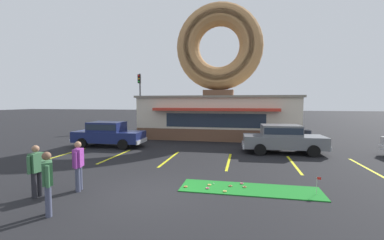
% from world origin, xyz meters
% --- Properties ---
extents(ground_plane, '(160.00, 160.00, 0.00)m').
position_xyz_m(ground_plane, '(0.00, 0.00, 0.00)').
color(ground_plane, black).
extents(donut_shop_building, '(12.30, 6.75, 10.96)m').
position_xyz_m(donut_shop_building, '(0.87, 13.94, 3.74)').
color(donut_shop_building, brown).
rests_on(donut_shop_building, ground).
extents(putting_mat, '(4.57, 1.29, 0.03)m').
position_xyz_m(putting_mat, '(3.16, 1.09, 0.01)').
color(putting_mat, '#197523').
rests_on(putting_mat, ground).
extents(mini_donut_near_left, '(0.13, 0.13, 0.04)m').
position_xyz_m(mini_donut_near_left, '(2.38, 0.65, 0.05)').
color(mini_donut_near_left, '#E5C666').
rests_on(mini_donut_near_left, putting_mat).
extents(mini_donut_near_right, '(0.13, 0.13, 0.04)m').
position_xyz_m(mini_donut_near_right, '(1.05, 0.83, 0.05)').
color(mini_donut_near_right, '#D17F47').
rests_on(mini_donut_near_right, putting_mat).
extents(mini_donut_mid_left, '(0.13, 0.13, 0.04)m').
position_xyz_m(mini_donut_mid_left, '(1.79, 0.83, 0.05)').
color(mini_donut_mid_left, '#D8667F').
rests_on(mini_donut_mid_left, putting_mat).
extents(mini_donut_mid_centre, '(0.13, 0.13, 0.04)m').
position_xyz_m(mini_donut_mid_centre, '(2.90, 1.56, 0.05)').
color(mini_donut_mid_centre, '#D8667F').
rests_on(mini_donut_mid_centre, putting_mat).
extents(mini_donut_mid_right, '(0.13, 0.13, 0.04)m').
position_xyz_m(mini_donut_mid_right, '(1.81, 1.17, 0.05)').
color(mini_donut_mid_right, '#E5C666').
rests_on(mini_donut_mid_right, putting_mat).
extents(mini_donut_far_left, '(0.13, 0.13, 0.04)m').
position_xyz_m(mini_donut_far_left, '(2.52, 1.21, 0.05)').
color(mini_donut_far_left, '#A5724C').
rests_on(mini_donut_far_left, putting_mat).
extents(mini_donut_far_centre, '(0.13, 0.13, 0.04)m').
position_xyz_m(mini_donut_far_centre, '(3.00, 1.20, 0.05)').
color(mini_donut_far_centre, '#A5724C').
rests_on(mini_donut_far_centre, putting_mat).
extents(golf_ball, '(0.04, 0.04, 0.04)m').
position_xyz_m(golf_ball, '(1.94, 1.34, 0.05)').
color(golf_ball, white).
rests_on(golf_ball, putting_mat).
extents(putting_flag_pin, '(0.13, 0.01, 0.55)m').
position_xyz_m(putting_flag_pin, '(5.23, 1.02, 0.44)').
color(putting_flag_pin, silver).
rests_on(putting_flag_pin, putting_mat).
extents(car_grey, '(4.63, 2.12, 1.60)m').
position_xyz_m(car_grey, '(5.10, 7.67, 0.87)').
color(car_grey, slate).
rests_on(car_grey, ground).
extents(car_navy, '(4.59, 2.04, 1.60)m').
position_xyz_m(car_navy, '(-5.65, 7.67, 0.87)').
color(car_navy, navy).
rests_on(car_navy, ground).
extents(pedestrian_blue_sweater_man, '(0.28, 0.59, 1.60)m').
position_xyz_m(pedestrian_blue_sweater_man, '(-3.21, -0.85, 0.88)').
color(pedestrian_blue_sweater_man, '#232328').
rests_on(pedestrian_blue_sweater_man, ground).
extents(pedestrian_hooded_kid, '(0.33, 0.58, 1.63)m').
position_xyz_m(pedestrian_hooded_kid, '(-2.31, -0.10, 0.90)').
color(pedestrian_hooded_kid, '#474C66').
rests_on(pedestrian_hooded_kid, ground).
extents(pedestrian_leather_jacket_man, '(0.43, 0.47, 1.65)m').
position_xyz_m(pedestrian_leather_jacket_man, '(-1.93, -1.89, 0.91)').
color(pedestrian_leather_jacket_man, '#474C66').
rests_on(pedestrian_leather_jacket_man, ground).
extents(trash_bin, '(0.57, 0.57, 0.97)m').
position_xyz_m(trash_bin, '(7.23, 11.36, 0.50)').
color(trash_bin, '#232833').
rests_on(trash_bin, ground).
extents(traffic_light_pole, '(0.28, 0.47, 5.80)m').
position_xyz_m(traffic_light_pole, '(-7.64, 17.65, 3.71)').
color(traffic_light_pole, '#595B60').
rests_on(traffic_light_pole, ground).
extents(parking_stripe_far_left, '(0.12, 3.60, 0.01)m').
position_xyz_m(parking_stripe_far_left, '(-6.75, 5.00, 0.00)').
color(parking_stripe_far_left, yellow).
rests_on(parking_stripe_far_left, ground).
extents(parking_stripe_left, '(0.12, 3.60, 0.01)m').
position_xyz_m(parking_stripe_left, '(-3.75, 5.00, 0.00)').
color(parking_stripe_left, yellow).
rests_on(parking_stripe_left, ground).
extents(parking_stripe_mid_left, '(0.12, 3.60, 0.01)m').
position_xyz_m(parking_stripe_mid_left, '(-0.75, 5.00, 0.00)').
color(parking_stripe_mid_left, yellow).
rests_on(parking_stripe_mid_left, ground).
extents(parking_stripe_centre, '(0.12, 3.60, 0.01)m').
position_xyz_m(parking_stripe_centre, '(2.25, 5.00, 0.00)').
color(parking_stripe_centre, yellow).
rests_on(parking_stripe_centre, ground).
extents(parking_stripe_mid_right, '(0.12, 3.60, 0.01)m').
position_xyz_m(parking_stripe_mid_right, '(5.25, 5.00, 0.00)').
color(parking_stripe_mid_right, yellow).
rests_on(parking_stripe_mid_right, ground).
extents(parking_stripe_right, '(0.12, 3.60, 0.01)m').
position_xyz_m(parking_stripe_right, '(8.25, 5.00, 0.00)').
color(parking_stripe_right, yellow).
rests_on(parking_stripe_right, ground).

